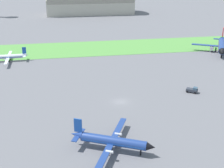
{
  "coord_description": "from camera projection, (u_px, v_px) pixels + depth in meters",
  "views": [
    {
      "loc": [
        -16.81,
        -83.24,
        40.17
      ],
      "look_at": [
        -1.4,
        7.57,
        3.0
      ],
      "focal_mm": 48.94,
      "sensor_mm": 36.0,
      "label": 1
    }
  ],
  "objects": [
    {
      "name": "ground_plane",
      "position": [
        121.0,
        102.0,
        93.75
      ],
      "size": [
        600.0,
        600.0,
        0.0
      ],
      "primitive_type": "plane",
      "color": "slate"
    },
    {
      "name": "pushback_tug_near_gate",
      "position": [
        192.0,
        90.0,
        100.06
      ],
      "size": [
        3.97,
        3.56,
        1.95
      ],
      "rotation": [
        0.0,
        0.0,
        5.66
      ],
      "color": "#2D333D",
      "rests_on": "ground_plane"
    },
    {
      "name": "airplane_parked_jet_far",
      "position": [
        222.0,
        45.0,
        142.82
      ],
      "size": [
        25.35,
        25.29,
        9.78
      ],
      "rotation": [
        0.0,
        0.0,
        4.23
      ],
      "color": "navy",
      "rests_on": "ground_plane"
    },
    {
      "name": "grass_taxiway_strip",
      "position": [
        96.0,
        48.0,
        151.48
      ],
      "size": [
        360.0,
        28.0,
        0.08
      ],
      "primitive_type": "cube",
      "color": "#549342",
      "rests_on": "ground_plane"
    },
    {
      "name": "airplane_taxiing_turboprop",
      "position": [
        8.0,
        57.0,
        130.68
      ],
      "size": [
        17.06,
        19.95,
        5.98
      ],
      "rotation": [
        0.0,
        0.0,
        3.17
      ],
      "color": "silver",
      "rests_on": "ground_plane"
    },
    {
      "name": "airplane_foreground_turboprop",
      "position": [
        112.0,
        141.0,
        68.77
      ],
      "size": [
        18.74,
        21.57,
        6.95
      ],
      "rotation": [
        0.0,
        0.0,
        5.84
      ],
      "color": "navy",
      "rests_on": "ground_plane"
    }
  ]
}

